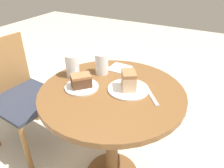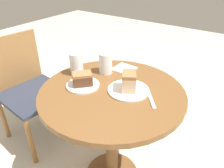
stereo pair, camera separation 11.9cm
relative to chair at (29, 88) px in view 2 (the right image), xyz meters
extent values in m
cylinder|color=brown|center=(0.00, -0.81, -0.10)|extent=(0.08, 0.08, 0.66)
cylinder|color=brown|center=(0.00, -0.81, 0.25)|extent=(0.81, 0.81, 0.03)
cylinder|color=olive|center=(-0.23, -0.26, -0.25)|extent=(0.04, 0.04, 0.41)
cylinder|color=olive|center=(0.17, -0.30, -0.25)|extent=(0.04, 0.04, 0.41)
cylinder|color=olive|center=(-0.19, 0.16, -0.25)|extent=(0.04, 0.04, 0.41)
cylinder|color=olive|center=(0.22, 0.12, -0.25)|extent=(0.04, 0.04, 0.41)
cube|color=#2D3342|center=(-0.01, -0.07, -0.03)|extent=(0.50, 0.51, 0.03)
cube|color=olive|center=(0.02, 0.15, 0.19)|extent=(0.43, 0.07, 0.41)
cylinder|color=white|center=(0.05, -0.88, 0.27)|extent=(0.23, 0.23, 0.01)
cylinder|color=white|center=(-0.05, -0.64, 0.27)|extent=(0.19, 0.19, 0.01)
cube|color=beige|center=(0.05, -0.88, 0.31)|extent=(0.12, 0.12, 0.08)
cube|color=#9E6B42|center=(0.05, -0.88, 0.37)|extent=(0.12, 0.11, 0.02)
cube|color=brown|center=(-0.05, -0.64, 0.30)|extent=(0.13, 0.13, 0.06)
cube|color=#9E6B42|center=(-0.05, -0.64, 0.34)|extent=(0.13, 0.13, 0.01)
cylinder|color=beige|center=(0.16, -0.65, 0.31)|extent=(0.07, 0.07, 0.10)
cylinder|color=white|center=(0.16, -0.65, 0.33)|extent=(0.08, 0.08, 0.13)
cylinder|color=silver|center=(0.04, -0.52, 0.32)|extent=(0.07, 0.07, 0.10)
cylinder|color=white|center=(0.04, -0.52, 0.33)|extent=(0.08, 0.08, 0.14)
cube|color=silver|center=(0.26, -0.72, 0.27)|extent=(0.14, 0.14, 0.01)
cube|color=silver|center=(0.04, -1.02, 0.27)|extent=(0.14, 0.12, 0.00)
camera|label=1|loc=(-0.90, -1.29, 0.90)|focal=35.00mm
camera|label=2|loc=(-0.84, -1.39, 0.90)|focal=35.00mm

